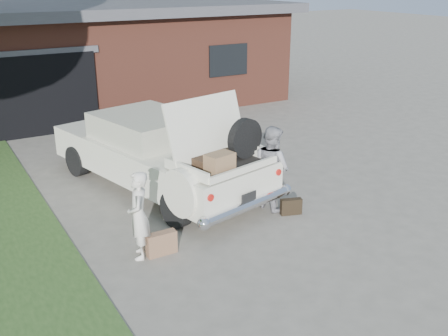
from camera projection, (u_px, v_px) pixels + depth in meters
ground at (242, 240)px, 8.81m from camera, size 90.00×90.00×0.00m
house at (88, 52)px, 17.96m from camera, size 12.80×7.80×3.30m
sedan at (158, 152)px, 10.75m from camera, size 3.16×5.58×2.15m
woman_left at (139, 215)px, 8.06m from camera, size 0.51×0.61×1.42m
woman_right at (271, 167)px, 9.80m from camera, size 0.69×0.85×1.60m
suitcase_left at (161, 244)px, 8.30m from camera, size 0.49×0.16×0.38m
suitcase_right at (291, 207)px, 9.70m from camera, size 0.42×0.24×0.31m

